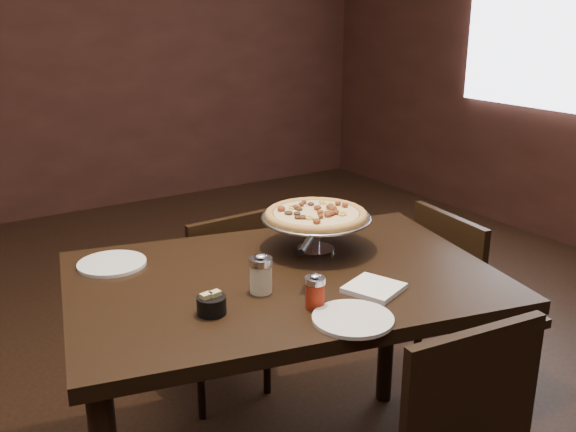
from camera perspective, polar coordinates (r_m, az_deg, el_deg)
room at (r=1.82m, az=-2.14°, el=12.98°), size 6.04×7.04×2.84m
dining_table at (r=1.99m, az=-0.44°, el=-7.98°), size 1.43×1.11×0.79m
pizza_stand at (r=2.10m, az=2.51°, el=0.08°), size 0.36×0.36×0.15m
parmesan_shaker at (r=1.81m, az=-2.43°, el=-5.17°), size 0.07×0.07×0.12m
pepper_flake_shaker at (r=1.73m, az=2.42°, el=-6.71°), size 0.06×0.06×0.10m
packet_caddy at (r=1.71m, az=-6.82°, el=-7.81°), size 0.08×0.08×0.06m
napkin_stack at (r=1.86m, az=7.65°, el=-6.36°), size 0.18×0.18×0.02m
plate_left at (r=2.09m, az=-15.38°, el=-4.10°), size 0.21×0.21×0.01m
plate_near at (r=1.68m, az=5.78°, el=-9.07°), size 0.21×0.21×0.01m
serving_spatula at (r=1.84m, az=1.60°, el=-2.67°), size 0.17×0.17×0.02m
chair_far at (r=2.61m, az=-5.90°, el=-7.24°), size 0.40×0.40×0.82m
chair_side at (r=2.63m, az=15.48°, el=-7.49°), size 0.43×0.43×0.84m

